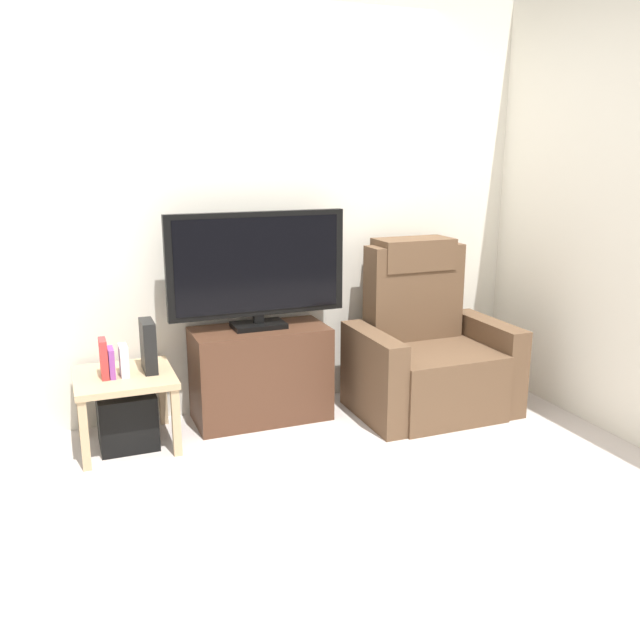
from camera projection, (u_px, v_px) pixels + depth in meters
The scene contains 12 objects.
ground_plane at pixel (314, 478), 3.46m from camera, with size 6.40×6.40×0.00m, color #BCB2AD.
wall_back at pixel (248, 206), 4.15m from camera, with size 6.40×0.06×2.60m, color silver.
wall_side at pixel (623, 211), 3.80m from camera, with size 0.06×4.48×2.60m, color silver.
tv_stand at pixel (261, 374), 4.16m from camera, with size 0.82×0.40×0.58m.
television at pixel (257, 267), 4.01m from camera, with size 1.09×0.20×0.70m.
recliner_armchair at pixel (427, 352), 4.33m from camera, with size 0.98×0.78×1.08m.
side_table at pixel (125, 385), 3.76m from camera, with size 0.54×0.54×0.42m.
subwoofer_box at pixel (127, 419), 3.81m from camera, with size 0.32×0.32×0.32m, color black.
book_leftmost at pixel (104, 359), 3.66m from camera, with size 0.04×0.13×0.22m, color red.
book_middle at pixel (111, 363), 3.68m from camera, with size 0.03×0.13×0.16m, color purple.
book_rightmost at pixel (124, 360), 3.71m from camera, with size 0.04×0.13×0.17m, color white.
game_console at pixel (148, 346), 3.77m from camera, with size 0.07×0.20×0.29m, color black.
Camera 1 is at (-1.13, -2.94, 1.64)m, focal length 37.75 mm.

